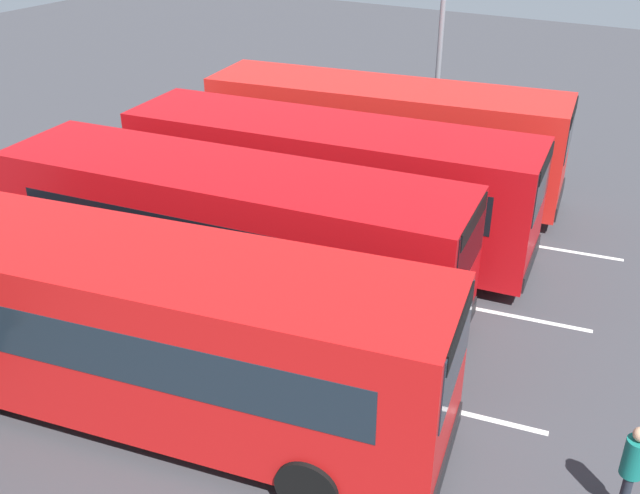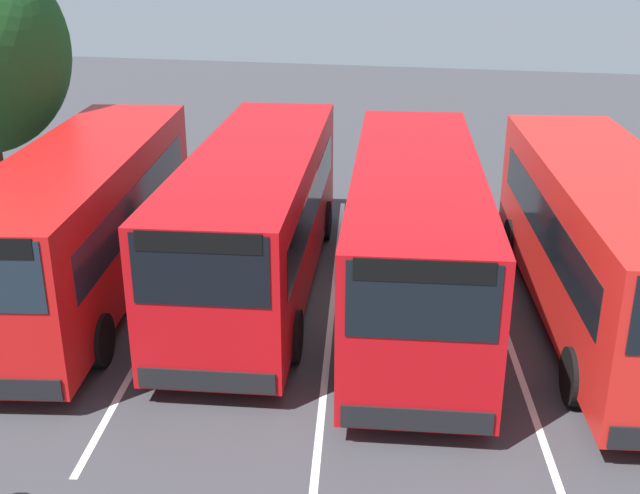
% 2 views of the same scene
% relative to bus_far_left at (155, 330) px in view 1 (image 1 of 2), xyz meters
% --- Properties ---
extents(ground_plane, '(65.77, 65.77, 0.00)m').
position_rel_bus_far_left_xyz_m(ground_plane, '(-0.61, 5.15, -1.69)').
color(ground_plane, '#38383D').
extents(bus_far_left, '(9.97, 4.05, 3.07)m').
position_rel_bus_far_left_xyz_m(bus_far_left, '(0.00, 0.00, 0.00)').
color(bus_far_left, red).
rests_on(bus_far_left, ground).
extents(bus_center_left, '(9.91, 3.51, 3.07)m').
position_rel_bus_far_left_xyz_m(bus_center_left, '(-0.97, 3.45, 0.00)').
color(bus_center_left, '#B70C11').
rests_on(bus_center_left, ground).
extents(bus_center_right, '(9.92, 3.51, 3.07)m').
position_rel_bus_far_left_xyz_m(bus_center_right, '(-0.60, 6.78, 0.00)').
color(bus_center_right, '#B70C11').
rests_on(bus_center_right, ground).
extents(bus_far_right, '(9.95, 3.79, 3.07)m').
position_rel_bus_far_left_xyz_m(bus_far_right, '(-0.89, 10.38, 0.00)').
color(bus_far_right, red).
rests_on(bus_far_right, ground).
extents(pedestrian, '(0.34, 0.34, 1.60)m').
position_rel_bus_far_left_xyz_m(pedestrian, '(7.16, 1.60, -0.76)').
color(pedestrian, '#232833').
rests_on(pedestrian, ground).
extents(street_lamp, '(0.22, 2.27, 6.83)m').
position_rel_bus_far_left_xyz_m(street_lamp, '(-0.78, 13.63, 2.27)').
color(street_lamp, gray).
rests_on(street_lamp, ground).
extents(lane_stripe_outer_left, '(12.91, 2.14, 0.01)m').
position_rel_bus_far_left_xyz_m(lane_stripe_outer_left, '(-0.61, 1.74, -1.69)').
color(lane_stripe_outer_left, silver).
rests_on(lane_stripe_outer_left, ground).
extents(lane_stripe_inner_left, '(12.91, 2.14, 0.01)m').
position_rel_bus_far_left_xyz_m(lane_stripe_inner_left, '(-0.61, 5.15, -1.69)').
color(lane_stripe_inner_left, silver).
rests_on(lane_stripe_inner_left, ground).
extents(lane_stripe_inner_right, '(12.91, 2.14, 0.01)m').
position_rel_bus_far_left_xyz_m(lane_stripe_inner_right, '(-0.61, 8.56, -1.69)').
color(lane_stripe_inner_right, silver).
rests_on(lane_stripe_inner_right, ground).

